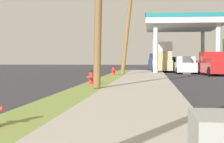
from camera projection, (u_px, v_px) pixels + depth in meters
name	position (u px, v px, depth m)	size (l,w,h in m)	color
fire_hydrant_second	(91.00, 78.00, 18.94)	(0.42, 0.37, 0.74)	red
fire_hydrant_third	(114.00, 71.00, 29.62)	(0.42, 0.37, 0.74)	red
utility_pole_background	(128.00, 21.00, 31.08)	(1.77, 0.45, 8.45)	olive
car_white_by_near_pump	(185.00, 66.00, 35.74)	(1.99, 4.52, 1.57)	white
car_teal_by_far_pump	(174.00, 64.00, 46.22)	(2.22, 4.62, 1.57)	#197075
truck_navy_at_forecourt	(158.00, 63.00, 43.38)	(2.16, 5.42, 1.97)	navy
truck_tan_on_apron	(163.00, 58.00, 40.03)	(2.30, 6.46, 3.11)	tan
truck_red_at_far_bay	(215.00, 64.00, 32.01)	(2.54, 5.55, 1.97)	red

